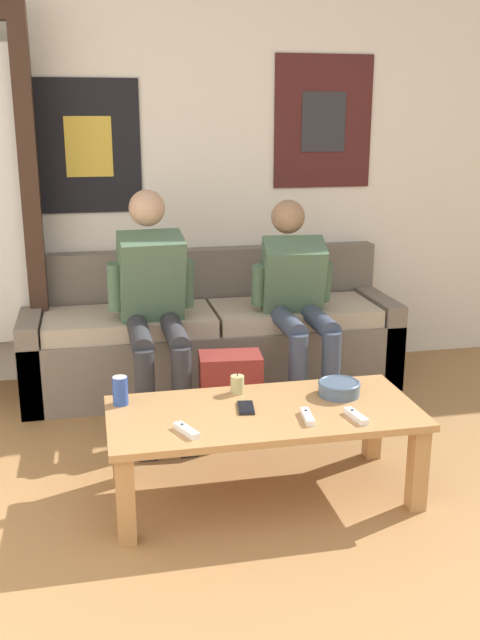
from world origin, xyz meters
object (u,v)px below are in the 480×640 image
(ceramic_bowl, at_px, (339,388))
(game_controller_near_right, at_px, (356,416))
(couch, at_px, (211,339))
(person_seated_teen, at_px, (298,296))
(drink_can_blue, at_px, (120,391))
(cell_phone, at_px, (246,408))
(pillar_candle, at_px, (237,385))
(game_controller_far_center, at_px, (187,430))
(coffee_table, at_px, (264,423))
(backpack, at_px, (231,396))
(person_seated_adult, at_px, (153,298))
(game_controller_near_left, at_px, (307,417))

(ceramic_bowl, height_order, game_controller_near_right, ceramic_bowl)
(couch, xyz_separation_m, game_controller_near_right, (0.33, -1.52, 0.12))
(person_seated_teen, xyz_separation_m, ceramic_bowl, (-0.08, -0.93, -0.18))
(couch, height_order, drink_can_blue, couch)
(drink_can_blue, height_order, cell_phone, drink_can_blue)
(pillar_candle, height_order, game_controller_far_center, pillar_candle)
(couch, distance_m, drink_can_blue, 1.32)
(game_controller_near_right, distance_m, cell_phone, 0.46)
(coffee_table, xyz_separation_m, ceramic_bowl, (0.36, 0.09, 0.10))
(backpack, height_order, drink_can_blue, drink_can_blue)
(coffee_table, distance_m, game_controller_far_center, 0.39)
(ceramic_bowl, height_order, pillar_candle, pillar_candle)
(drink_can_blue, xyz_separation_m, cell_phone, (0.51, -0.16, -0.06))
(person_seated_adult, xyz_separation_m, backpack, (0.34, -0.36, -0.44))
(drink_can_blue, distance_m, game_controller_near_right, 0.99)
(ceramic_bowl, bearing_deg, cell_phone, -171.54)
(couch, height_order, game_controller_near_right, couch)
(person_seated_teen, distance_m, game_controller_near_right, 1.21)
(game_controller_near_right, distance_m, game_controller_far_center, 0.69)
(coffee_table, height_order, game_controller_near_left, game_controller_near_left)
(game_controller_near_left, distance_m, game_controller_near_right, 0.20)
(coffee_table, height_order, drink_can_blue, drink_can_blue)
(game_controller_far_center, relative_size, cell_phone, 1.01)
(cell_phone, bearing_deg, ceramic_bowl, 8.46)
(game_controller_far_center, bearing_deg, game_controller_near_right, -0.45)
(pillar_candle, bearing_deg, ceramic_bowl, -15.18)
(drink_can_blue, relative_size, game_controller_near_left, 0.84)
(game_controller_near_right, bearing_deg, person_seated_adult, 121.14)
(couch, relative_size, pillar_candle, 23.66)
(coffee_table, relative_size, person_seated_teen, 1.16)
(couch, xyz_separation_m, person_seated_adult, (-0.37, -0.36, 0.36))
(game_controller_far_center, distance_m, cell_phone, 0.33)
(pillar_candle, bearing_deg, drink_can_blue, -177.50)
(couch, height_order, cell_phone, couch)
(couch, distance_m, game_controller_near_left, 1.50)
(game_controller_near_left, distance_m, game_controller_far_center, 0.50)
(person_seated_adult, xyz_separation_m, game_controller_near_right, (0.70, -1.16, -0.24))
(backpack, relative_size, pillar_candle, 4.58)
(person_seated_teen, height_order, game_controller_far_center, person_seated_teen)
(couch, relative_size, drink_can_blue, 17.61)
(cell_phone, bearing_deg, person_seated_teen, 62.77)
(couch, height_order, coffee_table, couch)
(person_seated_adult, distance_m, game_controller_far_center, 1.18)
(backpack, bearing_deg, game_controller_far_center, -112.54)
(backpack, relative_size, game_controller_near_right, 2.86)
(pillar_candle, bearing_deg, game_controller_near_right, -42.09)
(person_seated_teen, bearing_deg, person_seated_adult, -178.06)
(coffee_table, relative_size, pillar_candle, 14.04)
(person_seated_teen, bearing_deg, couch, 142.22)
(backpack, bearing_deg, couch, 88.11)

